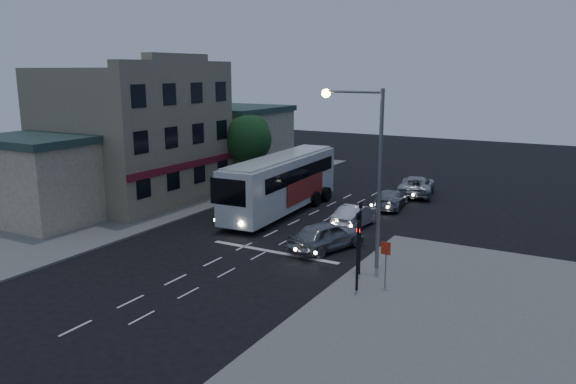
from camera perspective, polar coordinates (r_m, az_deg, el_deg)
The scene contains 17 objects.
ground at distance 31.07m, azimuth -6.55°, elevation -6.51°, with size 120.00×120.00×0.00m, color black.
sidewalk_near at distance 22.55m, azimuth 15.60°, elevation -14.29°, with size 12.00×24.00×0.12m, color slate.
sidewalk_far at distance 45.03m, azimuth -14.09°, elevation -0.79°, with size 12.00×50.00×0.12m, color slate.
road_markings at distance 33.02m, azimuth -1.36°, elevation -5.28°, with size 8.00×30.55×0.01m.
tour_bus at distance 39.86m, azimuth -0.66°, elevation 1.04°, with size 3.47×13.32×4.05m.
car_suv at distance 31.81m, azimuth 3.90°, elevation -4.43°, with size 1.97×4.90×1.67m, color gray.
car_sedan_a at distance 36.76m, azimuth 6.93°, elevation -2.38°, with size 1.52×4.35×1.43m, color silver.
car_sedan_b at distance 42.00m, azimuth 10.41°, elevation -0.69°, with size 1.90×4.67×1.35m, color gray.
car_sedan_c at distance 46.69m, azimuth 12.93°, elevation 0.63°, with size 2.59×5.62×1.56m, color #ACACB9.
traffic_signal_main at distance 27.47m, azimuth 7.32°, elevation -3.77°, with size 0.25×0.35×4.10m.
traffic_signal_side at distance 25.46m, azimuth 7.11°, elevation -5.06°, with size 0.18×0.15×4.10m.
regulatory_sign at distance 26.25m, azimuth 9.90°, elevation -6.51°, with size 0.45×0.12×2.20m.
streetlight at distance 28.15m, azimuth 8.11°, elevation 3.51°, with size 3.32×0.44×9.00m.
main_building at distance 44.85m, azimuth -15.33°, elevation 5.71°, with size 10.12×12.00×11.00m.
low_building_south at distance 40.04m, azimuth -24.21°, elevation 1.18°, with size 7.40×5.40×5.70m.
low_building_north at distance 53.95m, azimuth -5.92°, elevation 5.23°, with size 9.40×9.40×6.50m.
street_tree at distance 46.77m, azimuth -4.13°, elevation 5.55°, with size 4.00×4.00×6.20m.
Camera 1 is at (17.32, -23.78, 9.99)m, focal length 35.00 mm.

